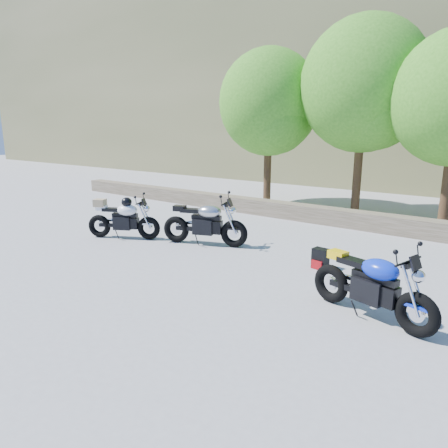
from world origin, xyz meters
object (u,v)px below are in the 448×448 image
(white_bike, at_px, (123,218))
(blue_bike, at_px, (372,286))
(silver_bike, at_px, (205,224))
(backpack, at_px, (320,259))

(white_bike, relative_size, blue_bike, 0.89)
(silver_bike, height_order, blue_bike, silver_bike)
(white_bike, distance_m, blue_bike, 6.70)
(white_bike, bearing_deg, blue_bike, -33.99)
(silver_bike, bearing_deg, blue_bike, -39.02)
(blue_bike, xyz_separation_m, backpack, (-1.56, 1.65, -0.31))
(blue_bike, bearing_deg, backpack, 148.18)
(blue_bike, height_order, backpack, blue_bike)
(silver_bike, relative_size, blue_bike, 1.03)
(silver_bike, relative_size, white_bike, 1.17)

